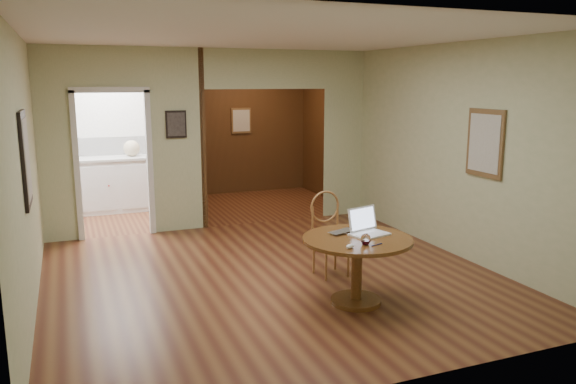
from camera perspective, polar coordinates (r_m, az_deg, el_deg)
name	(u,v)px	position (r m, az deg, el deg)	size (l,w,h in m)	color
floor	(274,277)	(6.53, -1.46, -8.66)	(5.00, 5.00, 0.00)	#4B2115
room_shell	(178,141)	(9.06, -11.13, 5.08)	(5.20, 7.50, 5.00)	white
dining_table	(357,255)	(5.69, 7.02, -6.35)	(1.10, 1.10, 0.69)	brown
chair	(329,229)	(6.51, 4.15, -3.74)	(0.44, 0.44, 0.97)	olive
open_laptop	(366,227)	(5.79, 7.97, -3.56)	(0.42, 0.41, 0.26)	white
closed_laptop	(345,233)	(5.76, 5.84, -4.14)	(0.31, 0.20, 0.02)	#A7A7AC
mouse	(350,246)	(5.28, 6.33, -5.50)	(0.10, 0.05, 0.04)	white
wine_glass	(366,239)	(5.40, 7.90, -4.76)	(0.10, 0.10, 0.11)	white
pen	(377,245)	(5.42, 8.99, -5.31)	(0.01, 0.01, 0.15)	#0B1550
kitchen_cabinet	(117,184)	(10.15, -17.01, 0.79)	(2.06, 0.60, 0.94)	white
grocery_bag	(132,148)	(10.09, -15.60, 4.29)	(0.28, 0.24, 0.28)	tan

